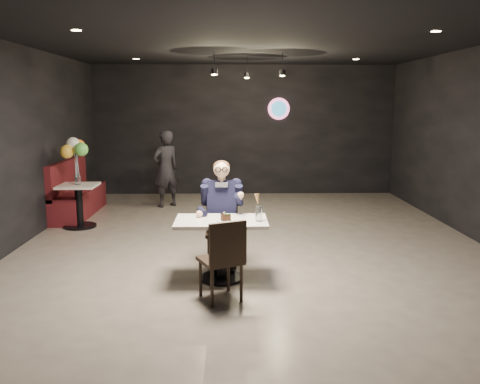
{
  "coord_description": "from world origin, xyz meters",
  "views": [
    {
      "loc": [
        -0.35,
        -7.44,
        2.12
      ],
      "look_at": [
        -0.21,
        -0.91,
        0.98
      ],
      "focal_mm": 38.0,
      "sensor_mm": 36.0,
      "label": 1
    }
  ],
  "objects_px": {
    "chair_far": "(222,232)",
    "main_table": "(221,250)",
    "balloon_vase": "(78,180)",
    "booth_bench": "(78,188)",
    "seated_man": "(222,212)",
    "chair_near": "(220,259)",
    "side_table": "(79,205)",
    "sundae_glass": "(259,214)",
    "passerby": "(166,169)"
  },
  "relations": [
    {
      "from": "main_table",
      "to": "side_table",
      "type": "bearing_deg",
      "value": 132.62
    },
    {
      "from": "chair_near",
      "to": "passerby",
      "type": "relative_size",
      "value": 0.58
    },
    {
      "from": "main_table",
      "to": "chair_near",
      "type": "height_order",
      "value": "chair_near"
    },
    {
      "from": "side_table",
      "to": "booth_bench",
      "type": "bearing_deg",
      "value": 106.7
    },
    {
      "from": "main_table",
      "to": "sundae_glass",
      "type": "bearing_deg",
      "value": -10.04
    },
    {
      "from": "main_table",
      "to": "balloon_vase",
      "type": "relative_size",
      "value": 6.79
    },
    {
      "from": "seated_man",
      "to": "chair_near",
      "type": "bearing_deg",
      "value": -90.0
    },
    {
      "from": "balloon_vase",
      "to": "booth_bench",
      "type": "bearing_deg",
      "value": 106.7
    },
    {
      "from": "main_table",
      "to": "passerby",
      "type": "bearing_deg",
      "value": 105.14
    },
    {
      "from": "booth_bench",
      "to": "passerby",
      "type": "distance_m",
      "value": 1.78
    },
    {
      "from": "seated_man",
      "to": "side_table",
      "type": "distance_m",
      "value": 3.33
    },
    {
      "from": "main_table",
      "to": "chair_near",
      "type": "relative_size",
      "value": 1.2
    },
    {
      "from": "sundae_glass",
      "to": "booth_bench",
      "type": "relative_size",
      "value": 0.08
    },
    {
      "from": "booth_bench",
      "to": "passerby",
      "type": "bearing_deg",
      "value": 25.97
    },
    {
      "from": "chair_far",
      "to": "side_table",
      "type": "relative_size",
      "value": 1.16
    },
    {
      "from": "chair_far",
      "to": "chair_near",
      "type": "distance_m",
      "value": 1.17
    },
    {
      "from": "main_table",
      "to": "sundae_glass",
      "type": "relative_size",
      "value": 6.2
    },
    {
      "from": "passerby",
      "to": "booth_bench",
      "type": "bearing_deg",
      "value": -10.05
    },
    {
      "from": "chair_far",
      "to": "booth_bench",
      "type": "relative_size",
      "value": 0.43
    },
    {
      "from": "chair_near",
      "to": "seated_man",
      "type": "distance_m",
      "value": 1.2
    },
    {
      "from": "balloon_vase",
      "to": "passerby",
      "type": "distance_m",
      "value": 2.19
    },
    {
      "from": "balloon_vase",
      "to": "passerby",
      "type": "xyz_separation_m",
      "value": [
        1.29,
        1.77,
        -0.04
      ]
    },
    {
      "from": "booth_bench",
      "to": "side_table",
      "type": "xyz_separation_m",
      "value": [
        0.3,
        -1.0,
        -0.13
      ]
    },
    {
      "from": "side_table",
      "to": "passerby",
      "type": "bearing_deg",
      "value": 54.05
    },
    {
      "from": "chair_far",
      "to": "sundae_glass",
      "type": "relative_size",
      "value": 5.19
    },
    {
      "from": "chair_far",
      "to": "side_table",
      "type": "bearing_deg",
      "value": 139.08
    },
    {
      "from": "seated_man",
      "to": "main_table",
      "type": "bearing_deg",
      "value": -90.0
    },
    {
      "from": "main_table",
      "to": "passerby",
      "type": "distance_m",
      "value": 4.67
    },
    {
      "from": "booth_bench",
      "to": "main_table",
      "type": "bearing_deg",
      "value": -53.01
    },
    {
      "from": "main_table",
      "to": "chair_far",
      "type": "relative_size",
      "value": 1.2
    },
    {
      "from": "sundae_glass",
      "to": "balloon_vase",
      "type": "distance_m",
      "value": 4.06
    },
    {
      "from": "chair_far",
      "to": "passerby",
      "type": "distance_m",
      "value": 4.14
    },
    {
      "from": "chair_near",
      "to": "side_table",
      "type": "height_order",
      "value": "chair_near"
    },
    {
      "from": "chair_far",
      "to": "sundae_glass",
      "type": "height_order",
      "value": "sundae_glass"
    },
    {
      "from": "side_table",
      "to": "balloon_vase",
      "type": "relative_size",
      "value": 4.89
    },
    {
      "from": "main_table",
      "to": "side_table",
      "type": "height_order",
      "value": "side_table"
    },
    {
      "from": "seated_man",
      "to": "balloon_vase",
      "type": "xyz_separation_m",
      "value": [
        -2.5,
        2.17,
        0.11
      ]
    },
    {
      "from": "chair_near",
      "to": "booth_bench",
      "type": "xyz_separation_m",
      "value": [
        -2.8,
        4.34,
        0.07
      ]
    },
    {
      "from": "sundae_glass",
      "to": "passerby",
      "type": "distance_m",
      "value": 4.86
    },
    {
      "from": "passerby",
      "to": "side_table",
      "type": "bearing_deg",
      "value": 18.02
    },
    {
      "from": "main_table",
      "to": "chair_far",
      "type": "bearing_deg",
      "value": 90.0
    },
    {
      "from": "main_table",
      "to": "chair_near",
      "type": "bearing_deg",
      "value": -90.0
    },
    {
      "from": "chair_near",
      "to": "passerby",
      "type": "height_order",
      "value": "passerby"
    },
    {
      "from": "sundae_glass",
      "to": "chair_far",
      "type": "bearing_deg",
      "value": 125.24
    },
    {
      "from": "chair_near",
      "to": "side_table",
      "type": "relative_size",
      "value": 1.16
    },
    {
      "from": "seated_man",
      "to": "balloon_vase",
      "type": "distance_m",
      "value": 3.31
    },
    {
      "from": "chair_near",
      "to": "chair_far",
      "type": "bearing_deg",
      "value": 65.76
    },
    {
      "from": "chair_far",
      "to": "main_table",
      "type": "bearing_deg",
      "value": -90.0
    },
    {
      "from": "main_table",
      "to": "seated_man",
      "type": "distance_m",
      "value": 0.65
    },
    {
      "from": "booth_bench",
      "to": "balloon_vase",
      "type": "distance_m",
      "value": 1.09
    }
  ]
}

